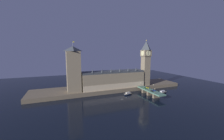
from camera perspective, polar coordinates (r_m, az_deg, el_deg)
name	(u,v)px	position (r m, az deg, el deg)	size (l,w,h in m)	color
ground_plane	(122,97)	(172.84, 4.12, -11.28)	(400.00, 400.00, 0.00)	black
embankment	(111,88)	(206.46, -0.58, -7.40)	(220.00, 42.00, 5.02)	brown
parliament_hall	(113,79)	(196.41, 0.47, -3.85)	(89.56, 21.70, 28.70)	#7F7056
clock_tower	(146,62)	(213.79, 13.83, 3.40)	(12.65, 12.76, 68.45)	#7F7056
victoria_tower	(74,69)	(179.47, -15.71, 0.32)	(17.01, 17.01, 63.80)	#7F7056
bridge	(150,92)	(186.61, 15.60, -8.62)	(10.30, 46.00, 6.70)	#4C7560
car_northbound_lead	(145,88)	(191.38, 13.50, -7.28)	(2.04, 4.58, 1.57)	#235633
car_northbound_trail	(152,91)	(179.97, 16.20, -8.32)	(1.99, 4.01, 1.55)	black
car_southbound_lead	(154,90)	(183.56, 17.12, -8.08)	(1.93, 4.01, 1.38)	navy
car_southbound_trail	(147,88)	(194.39, 14.51, -7.10)	(1.88, 4.66, 1.48)	yellow
pedestrian_near_rail	(155,93)	(171.25, 17.61, -9.14)	(0.38, 0.38, 1.67)	black
street_lamp_near	(155,90)	(170.94, 17.33, -8.09)	(1.34, 0.60, 6.26)	#2D3333
street_lamp_mid	(154,86)	(187.92, 16.88, -6.53)	(1.34, 0.60, 7.02)	#2D3333
street_lamp_far	(141,85)	(193.85, 11.87, -5.96)	(1.34, 0.60, 6.87)	#2D3333
boat_upstream	(128,94)	(183.08, 6.62, -9.80)	(13.64, 7.06, 3.55)	#1E2842
boat_downstream	(162,92)	(199.40, 20.21, -8.73)	(16.71, 8.22, 3.93)	#28282D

